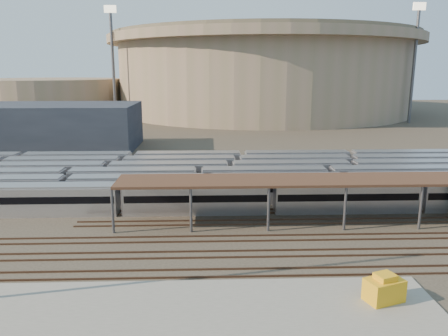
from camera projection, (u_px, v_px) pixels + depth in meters
ground at (186, 236)px, 47.26m from camera, size 420.00×420.00×0.00m
apron at (108, 311)px, 32.45m from camera, size 50.00×9.00×0.20m
subway_trains at (210, 178)px, 64.99m from camera, size 128.79×23.90×3.60m
inspection_shed at (376, 181)px, 50.80m from camera, size 60.30×6.00×5.30m
empty_tracks at (183, 255)px, 42.37m from camera, size 170.00×9.62×0.18m
stadium at (262, 72)px, 180.89m from camera, size 124.00×124.00×32.50m
secondary_arena at (48, 97)px, 170.36m from camera, size 56.00×56.00×14.00m
service_building at (43, 127)px, 98.57m from camera, size 42.00×20.00×10.00m
floodlight_0 at (113, 60)px, 148.86m from camera, size 4.00×1.00×38.40m
floodlight_2 at (414, 60)px, 142.51m from camera, size 4.00×1.00×38.40m
floodlight_3 at (181, 62)px, 198.27m from camera, size 4.00×1.00×38.40m
yellow_equipment at (384, 290)px, 33.58m from camera, size 3.26×2.62×1.77m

